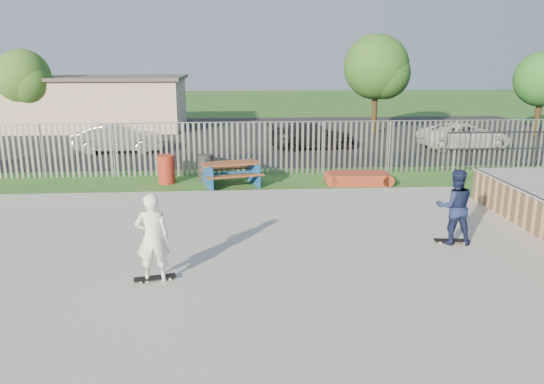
{
  "coord_description": "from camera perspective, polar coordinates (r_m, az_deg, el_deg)",
  "views": [
    {
      "loc": [
        0.28,
        -10.73,
        4.38
      ],
      "look_at": [
        1.18,
        2.0,
        1.1
      ],
      "focal_mm": 35.0,
      "sensor_mm": 36.0,
      "label": 1
    }
  ],
  "objects": [
    {
      "name": "ground",
      "position": [
        11.59,
        -5.18,
        -7.85
      ],
      "size": [
        120.0,
        120.0,
        0.0
      ],
      "primitive_type": "plane",
      "color": "#2A5E20",
      "rests_on": "ground"
    },
    {
      "name": "concrete_slab",
      "position": [
        11.56,
        -5.19,
        -7.5
      ],
      "size": [
        15.0,
        12.0,
        0.15
      ],
      "primitive_type": "cube",
      "color": "#989893",
      "rests_on": "ground"
    },
    {
      "name": "fence",
      "position": [
        15.7,
        -1.33,
        1.98
      ],
      "size": [
        26.04,
        16.02,
        2.0
      ],
      "color": "gray",
      "rests_on": "ground"
    },
    {
      "name": "picnic_table",
      "position": [
        18.45,
        -4.45,
        1.97
      ],
      "size": [
        2.28,
        2.03,
        0.82
      ],
      "rotation": [
        0.0,
        0.0,
        0.25
      ],
      "color": "brown",
      "rests_on": "ground"
    },
    {
      "name": "funbox",
      "position": [
        18.91,
        9.26,
        1.44
      ],
      "size": [
        2.03,
        1.13,
        0.39
      ],
      "rotation": [
        0.0,
        0.0,
        -0.08
      ],
      "color": "maroon",
      "rests_on": "ground"
    },
    {
      "name": "trash_bin_red",
      "position": [
        19.09,
        -11.28,
        2.41
      ],
      "size": [
        0.6,
        0.6,
        1.0
      ],
      "primitive_type": "cylinder",
      "color": "maroon",
      "rests_on": "ground"
    },
    {
      "name": "trash_bin_grey",
      "position": [
        19.33,
        -7.13,
        2.63
      ],
      "size": [
        0.57,
        0.57,
        0.94
      ],
      "primitive_type": "cylinder",
      "color": "#242426",
      "rests_on": "ground"
    },
    {
      "name": "parking_lot",
      "position": [
        30.05,
        -4.57,
        6.0
      ],
      "size": [
        40.0,
        18.0,
        0.02
      ],
      "primitive_type": "cube",
      "color": "black",
      "rests_on": "ground"
    },
    {
      "name": "car_silver",
      "position": [
        25.69,
        -16.21,
        5.56
      ],
      "size": [
        4.08,
        1.64,
        1.32
      ],
      "primitive_type": "imported",
      "rotation": [
        0.0,
        0.0,
        1.63
      ],
      "color": "#B0B0B5",
      "rests_on": "parking_lot"
    },
    {
      "name": "car_dark",
      "position": [
        25.9,
        4.39,
        6.06
      ],
      "size": [
        4.47,
        2.33,
        1.24
      ],
      "primitive_type": "imported",
      "rotation": [
        0.0,
        0.0,
        1.72
      ],
      "color": "black",
      "rests_on": "parking_lot"
    },
    {
      "name": "car_white",
      "position": [
        27.46,
        20.03,
        5.7
      ],
      "size": [
        4.53,
        2.29,
        1.23
      ],
      "primitive_type": "imported",
      "rotation": [
        0.0,
        0.0,
        1.63
      ],
      "color": "silver",
      "rests_on": "parking_lot"
    },
    {
      "name": "building",
      "position": [
        34.84,
        -18.02,
        9.15
      ],
      "size": [
        10.4,
        6.4,
        3.2
      ],
      "color": "beige",
      "rests_on": "ground"
    },
    {
      "name": "tree_left",
      "position": [
        33.69,
        -25.25,
        11.1
      ],
      "size": [
        3.1,
        3.1,
        4.79
      ],
      "color": "#412C1A",
      "rests_on": "ground"
    },
    {
      "name": "tree_mid",
      "position": [
        31.13,
        11.16,
        13.04
      ],
      "size": [
        3.64,
        3.64,
        5.61
      ],
      "color": "#3D2D18",
      "rests_on": "ground"
    },
    {
      "name": "tree_right",
      "position": [
        33.43,
        27.07,
        10.74
      ],
      "size": [
        3.03,
        3.03,
        4.67
      ],
      "color": "#382816",
      "rests_on": "ground"
    },
    {
      "name": "skateboard_a",
      "position": [
        13.1,
        18.74,
        -5.04
      ],
      "size": [
        0.82,
        0.28,
        0.08
      ],
      "rotation": [
        0.0,
        0.0,
        -0.1
      ],
      "color": "black",
      "rests_on": "concrete_slab"
    },
    {
      "name": "skateboard_b",
      "position": [
        10.66,
        -12.47,
        -9.1
      ],
      "size": [
        0.82,
        0.38,
        0.08
      ],
      "rotation": [
        0.0,
        0.0,
        0.24
      ],
      "color": "black",
      "rests_on": "concrete_slab"
    },
    {
      "name": "skater_navy",
      "position": [
        12.86,
        19.04,
        -1.51
      ],
      "size": [
        0.92,
        0.75,
        1.75
      ],
      "primitive_type": "imported",
      "rotation": [
        0.0,
        0.0,
        3.04
      ],
      "color": "#161F45",
      "rests_on": "concrete_slab"
    },
    {
      "name": "skater_white",
      "position": [
        10.36,
        -12.72,
        -4.83
      ],
      "size": [
        0.66,
        0.46,
        1.75
      ],
      "primitive_type": "imported",
      "rotation": [
        0.0,
        0.0,
        3.2
      ],
      "color": "white",
      "rests_on": "concrete_slab"
    }
  ]
}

